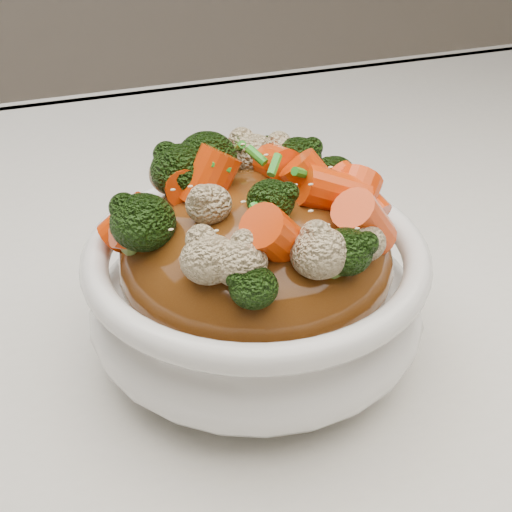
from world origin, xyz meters
name	(u,v)px	position (x,y,z in m)	size (l,w,h in m)	color
tablecloth	(206,329)	(0.00, 0.00, 0.73)	(1.20, 0.80, 0.04)	silver
bowl	(256,298)	(0.02, -0.05, 0.79)	(0.20, 0.20, 0.08)	white
sauce_base	(256,260)	(0.02, -0.05, 0.82)	(0.16, 0.16, 0.09)	#5B300F
carrots	(256,171)	(0.02, -0.05, 0.87)	(0.16, 0.16, 0.05)	#E13D07
broccoli	(256,173)	(0.02, -0.05, 0.87)	(0.16, 0.16, 0.04)	black
cauliflower	(256,176)	(0.02, -0.05, 0.87)	(0.16, 0.16, 0.03)	#CDB98C
scallions	(256,170)	(0.02, -0.05, 0.88)	(0.12, 0.12, 0.02)	#299322
sesame_seeds	(256,170)	(0.02, -0.05, 0.88)	(0.14, 0.14, 0.01)	beige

